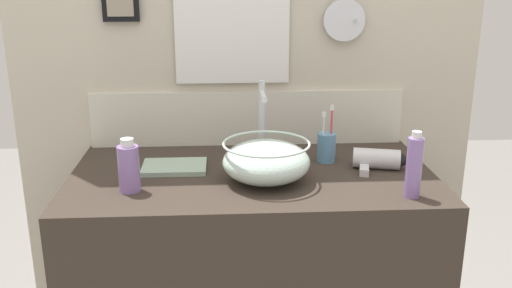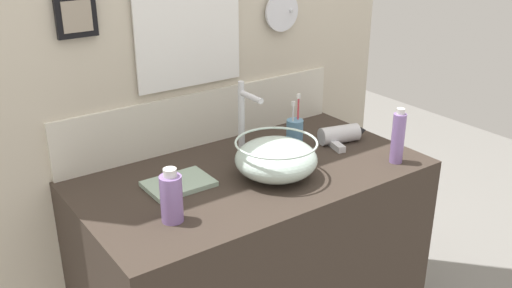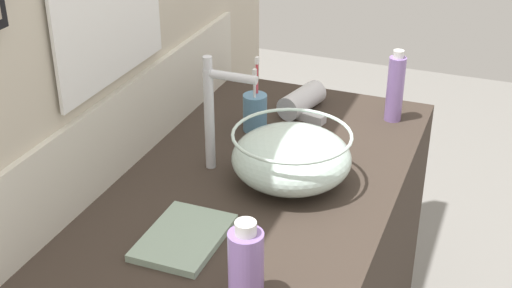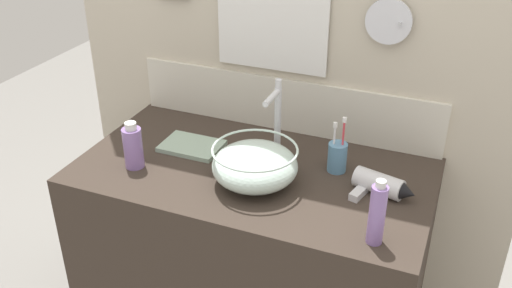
{
  "view_description": "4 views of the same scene",
  "coord_description": "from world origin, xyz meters",
  "views": [
    {
      "loc": [
        -0.09,
        -1.76,
        1.5
      ],
      "look_at": [
        0.01,
        0.0,
        0.95
      ],
      "focal_mm": 40.0,
      "sensor_mm": 36.0,
      "label": 1
    },
    {
      "loc": [
        -1.01,
        -1.45,
        1.69
      ],
      "look_at": [
        0.01,
        0.0,
        0.95
      ],
      "focal_mm": 40.0,
      "sensor_mm": 36.0,
      "label": 2
    },
    {
      "loc": [
        -1.32,
        -0.52,
        1.7
      ],
      "look_at": [
        0.01,
        0.0,
        0.95
      ],
      "focal_mm": 50.0,
      "sensor_mm": 36.0,
      "label": 3
    },
    {
      "loc": [
        0.63,
        -1.52,
        1.85
      ],
      "look_at": [
        0.01,
        0.0,
        0.95
      ],
      "focal_mm": 40.0,
      "sensor_mm": 36.0,
      "label": 4
    }
  ],
  "objects": [
    {
      "name": "vanity_counter",
      "position": [
        0.0,
        0.0,
        0.42
      ],
      "size": [
        1.19,
        0.64,
        0.85
      ],
      "primitive_type": "cube",
      "color": "#382D26",
      "rests_on": "ground"
    },
    {
      "name": "back_panel",
      "position": [
        -0.0,
        0.35,
        1.17
      ],
      "size": [
        1.73,
        0.09,
        2.34
      ],
      "color": "beige",
      "rests_on": "ground"
    },
    {
      "name": "hand_towel",
      "position": [
        -0.26,
        0.05,
        0.86
      ],
      "size": [
        0.21,
        0.15,
        0.02
      ],
      "primitive_type": "cube",
      "color": "#99B29E",
      "rests_on": "vanity_counter"
    },
    {
      "name": "lotion_bottle",
      "position": [
        0.46,
        -0.23,
        0.94
      ],
      "size": [
        0.05,
        0.05,
        0.2
      ],
      "color": "#8C6BB2",
      "rests_on": "vanity_counter"
    },
    {
      "name": "hair_drier",
      "position": [
        0.43,
        0.01,
        0.88
      ],
      "size": [
        0.21,
        0.14,
        0.07
      ],
      "color": "silver",
      "rests_on": "vanity_counter"
    },
    {
      "name": "soap_dispenser",
      "position": [
        -0.38,
        -0.13,
        0.92
      ],
      "size": [
        0.06,
        0.06,
        0.17
      ],
      "color": "#8C6BB2",
      "rests_on": "vanity_counter"
    },
    {
      "name": "toothbrush_cup",
      "position": [
        0.26,
        0.1,
        0.9
      ],
      "size": [
        0.06,
        0.06,
        0.2
      ],
      "color": "#598CB2",
      "rests_on": "vanity_counter"
    },
    {
      "name": "faucet",
      "position": [
        0.04,
        0.11,
        1.01
      ],
      "size": [
        0.02,
        0.13,
        0.28
      ],
      "color": "silver",
      "rests_on": "vanity_counter"
    },
    {
      "name": "glass_bowl_sink",
      "position": [
        0.04,
        -0.08,
        0.91
      ],
      "size": [
        0.28,
        0.28,
        0.13
      ],
      "color": "silver",
      "rests_on": "vanity_counter"
    }
  ]
}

